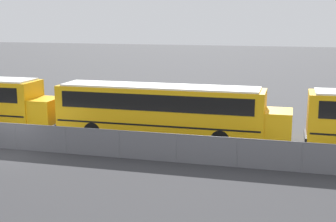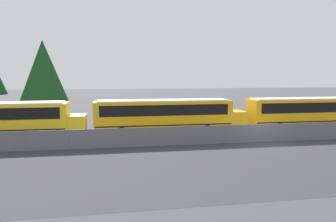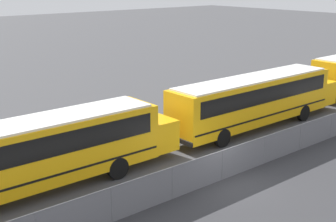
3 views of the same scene
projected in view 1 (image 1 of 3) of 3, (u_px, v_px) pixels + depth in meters
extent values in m
plane|color=#424244|center=(16.00, 149.00, 26.08)|extent=(200.00, 200.00, 0.00)
cube|color=#9EA0A5|center=(16.00, 137.00, 25.94)|extent=(128.77, 0.03, 1.47)
cube|color=slate|center=(15.00, 137.00, 25.93)|extent=(128.77, 0.01, 1.47)
cylinder|color=slate|center=(15.00, 124.00, 25.79)|extent=(128.77, 0.05, 0.05)
cylinder|color=slate|center=(16.00, 137.00, 25.94)|extent=(0.07, 0.07, 1.47)
cylinder|color=slate|center=(66.00, 140.00, 25.16)|extent=(0.07, 0.07, 1.47)
cylinder|color=slate|center=(119.00, 144.00, 24.39)|extent=(0.07, 0.07, 1.47)
cylinder|color=slate|center=(176.00, 148.00, 23.61)|extent=(0.07, 0.07, 1.47)
cylinder|color=slate|center=(237.00, 153.00, 22.84)|extent=(0.07, 0.07, 1.47)
cylinder|color=slate|center=(302.00, 158.00, 22.06)|extent=(0.07, 0.07, 1.47)
cube|color=#EDA80F|center=(46.00, 111.00, 30.09)|extent=(1.49, 2.25, 1.59)
cylinder|color=black|center=(14.00, 117.00, 32.08)|extent=(1.07, 0.28, 1.07)
cube|color=#EDA80F|center=(159.00, 109.00, 27.88)|extent=(12.42, 2.45, 2.65)
cube|color=black|center=(159.00, 99.00, 27.77)|extent=(11.43, 2.49, 0.95)
cube|color=black|center=(159.00, 121.00, 28.03)|extent=(12.18, 2.48, 0.10)
cube|color=#EDA80F|center=(278.00, 125.00, 26.22)|extent=(1.49, 2.25, 1.59)
cube|color=black|center=(65.00, 122.00, 29.70)|extent=(0.12, 2.45, 0.24)
cube|color=silver|center=(159.00, 86.00, 27.61)|extent=(11.80, 2.20, 0.10)
cylinder|color=black|center=(226.00, 130.00, 28.21)|extent=(1.07, 0.28, 1.07)
cylinder|color=black|center=(220.00, 139.00, 26.12)|extent=(1.07, 0.28, 1.07)
cylinder|color=black|center=(107.00, 123.00, 30.16)|extent=(1.07, 0.28, 1.07)
cylinder|color=black|center=(93.00, 131.00, 28.07)|extent=(1.07, 0.28, 1.07)
cube|color=black|center=(305.00, 136.00, 26.37)|extent=(0.12, 2.45, 0.24)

